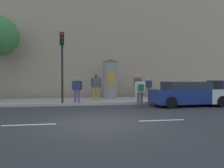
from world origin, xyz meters
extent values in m
plane|color=#38383A|center=(0.00, 0.00, 0.00)|extent=(80.00, 80.00, 0.00)
cube|color=#B2ADA3|center=(0.00, 7.00, 0.07)|extent=(36.00, 4.00, 0.15)
cube|color=silver|center=(-2.40, 0.00, 0.00)|extent=(1.80, 0.16, 0.01)
cube|color=silver|center=(2.40, 0.00, 0.00)|extent=(1.80, 0.16, 0.01)
cube|color=tan|center=(0.00, 12.00, 5.83)|extent=(36.00, 5.00, 11.66)
cylinder|color=black|center=(-1.65, 5.35, 1.86)|extent=(0.12, 0.12, 3.43)
cube|color=black|center=(-1.65, 5.17, 3.95)|extent=(0.24, 0.24, 0.75)
sphere|color=red|center=(-1.65, 5.04, 4.19)|extent=(0.16, 0.16, 0.16)
sphere|color=#3C2906|center=(-1.65, 5.04, 3.95)|extent=(0.16, 0.16, 0.16)
sphere|color=#07330F|center=(-1.65, 5.04, 3.71)|extent=(0.16, 0.16, 0.16)
cylinder|color=gray|center=(1.65, 7.87, 1.50)|extent=(1.04, 1.04, 2.70)
cone|color=#334C33|center=(1.65, 7.87, 2.95)|extent=(1.14, 1.14, 0.20)
cube|color=#B78C33|center=(1.65, 7.34, 1.64)|extent=(0.62, 0.02, 0.90)
cylinder|color=#4C4C51|center=(2.54, 3.61, 0.42)|extent=(0.14, 0.14, 0.85)
cylinder|color=#4C4C51|center=(2.73, 3.62, 0.42)|extent=(0.14, 0.14, 0.85)
cube|color=silver|center=(2.63, 3.61, 1.15)|extent=(0.41, 0.26, 0.60)
cylinder|color=silver|center=(2.39, 3.60, 1.15)|extent=(0.09, 0.09, 0.57)
cylinder|color=silver|center=(2.88, 3.63, 1.15)|extent=(0.09, 0.09, 0.57)
sphere|color=brown|center=(2.63, 3.61, 1.56)|extent=(0.23, 0.23, 0.23)
cube|color=#1E5938|center=(2.65, 3.43, 1.12)|extent=(0.29, 0.18, 0.36)
cylinder|color=#B78C33|center=(4.72, 7.89, 0.54)|extent=(0.14, 0.14, 0.77)
cylinder|color=#B78C33|center=(4.65, 8.11, 0.54)|extent=(0.14, 0.14, 0.77)
cube|color=navy|center=(4.69, 8.00, 1.20)|extent=(0.38, 0.51, 0.55)
cylinder|color=navy|center=(4.78, 7.74, 1.20)|extent=(0.09, 0.09, 0.52)
cylinder|color=navy|center=(4.60, 8.26, 1.20)|extent=(0.09, 0.09, 0.52)
sphere|color=beige|center=(4.69, 8.00, 1.58)|extent=(0.21, 0.21, 0.21)
cylinder|color=#724C84|center=(-0.68, 5.36, 0.54)|extent=(0.14, 0.14, 0.77)
cylinder|color=#724C84|center=(-0.90, 5.46, 0.54)|extent=(0.14, 0.14, 0.77)
cube|color=navy|center=(-0.79, 5.41, 1.20)|extent=(0.55, 0.43, 0.55)
cylinder|color=navy|center=(-0.53, 5.28, 1.20)|extent=(0.09, 0.09, 0.52)
cylinder|color=navy|center=(-1.05, 5.54, 1.20)|extent=(0.09, 0.09, 0.52)
sphere|color=tan|center=(-0.79, 5.41, 1.57)|extent=(0.21, 0.21, 0.21)
cube|color=maroon|center=(-0.71, 5.57, 1.17)|extent=(0.32, 0.27, 0.36)
cylinder|color=silver|center=(3.72, 8.10, 0.60)|extent=(0.14, 0.14, 0.90)
cylinder|color=silver|center=(3.91, 8.04, 0.60)|extent=(0.14, 0.14, 0.90)
cube|color=#4C4C51|center=(3.82, 8.07, 1.37)|extent=(0.46, 0.36, 0.64)
cylinder|color=#4C4C51|center=(3.58, 8.15, 1.37)|extent=(0.09, 0.09, 0.61)
cylinder|color=#4C4C51|center=(4.05, 7.99, 1.37)|extent=(0.09, 0.09, 0.61)
sphere|color=tan|center=(3.82, 8.07, 1.81)|extent=(0.24, 0.24, 0.24)
cylinder|color=#B78C33|center=(0.58, 6.31, 0.59)|extent=(0.14, 0.14, 0.89)
cylinder|color=#B78C33|center=(0.34, 6.31, 0.59)|extent=(0.14, 0.14, 0.89)
cube|color=#4C4C51|center=(0.46, 6.31, 1.35)|extent=(0.50, 0.24, 0.63)
cylinder|color=#4C4C51|center=(0.75, 6.30, 1.35)|extent=(0.09, 0.09, 0.60)
cylinder|color=#4C4C51|center=(0.17, 6.31, 1.35)|extent=(0.09, 0.09, 0.60)
sphere|color=brown|center=(0.46, 6.31, 1.78)|extent=(0.24, 0.24, 0.24)
cube|color=navy|center=(5.72, 3.89, 0.58)|extent=(4.51, 1.86, 0.79)
cube|color=#262D38|center=(5.50, 3.89, 1.20)|extent=(2.54, 1.63, 0.46)
cylinder|color=black|center=(4.18, 3.03, 0.32)|extent=(0.65, 0.24, 0.64)
cylinder|color=black|center=(4.14, 4.67, 0.32)|extent=(0.65, 0.24, 0.64)
cylinder|color=black|center=(7.31, 3.12, 0.32)|extent=(0.65, 0.24, 0.64)
cylinder|color=black|center=(7.26, 4.76, 0.32)|extent=(0.65, 0.24, 0.64)
cylinder|color=black|center=(7.23, 3.04, 0.32)|extent=(0.64, 0.23, 0.64)
cylinder|color=black|center=(7.24, 4.66, 0.32)|extent=(0.64, 0.23, 0.64)
camera|label=1|loc=(-0.77, -7.53, 1.55)|focal=33.71mm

